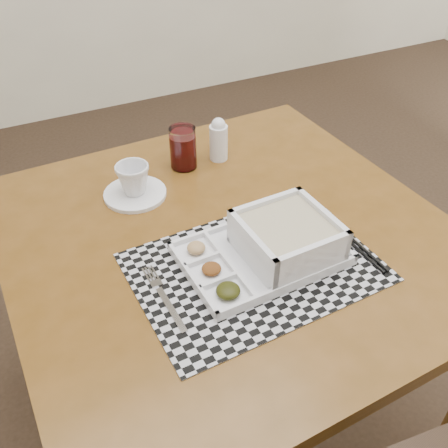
% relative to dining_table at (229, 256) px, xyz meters
% --- Properties ---
extents(dining_table, '(0.97, 0.97, 0.70)m').
position_rel_dining_table_xyz_m(dining_table, '(0.00, 0.00, 0.00)').
color(dining_table, '#51320E').
rests_on(dining_table, ground).
extents(placemat, '(0.49, 0.35, 0.00)m').
position_rel_dining_table_xyz_m(placemat, '(-0.01, -0.12, 0.07)').
color(placemat, '#AEAEB6').
rests_on(placemat, dining_table).
extents(serving_tray, '(0.33, 0.23, 0.09)m').
position_rel_dining_table_xyz_m(serving_tray, '(0.05, -0.12, 0.11)').
color(serving_tray, white).
rests_on(serving_tray, placemat).
extents(fork, '(0.02, 0.19, 0.00)m').
position_rel_dining_table_xyz_m(fork, '(-0.20, -0.12, 0.08)').
color(fork, silver).
rests_on(fork, placemat).
extents(spoon, '(0.04, 0.18, 0.01)m').
position_rel_dining_table_xyz_m(spoon, '(0.22, -0.06, 0.08)').
color(spoon, silver).
rests_on(spoon, placemat).
extents(chopsticks, '(0.02, 0.24, 0.01)m').
position_rel_dining_table_xyz_m(chopsticks, '(0.21, -0.14, 0.08)').
color(chopsticks, black).
rests_on(chopsticks, placemat).
extents(saucer, '(0.15, 0.15, 0.01)m').
position_rel_dining_table_xyz_m(saucer, '(-0.14, 0.22, 0.08)').
color(saucer, white).
rests_on(saucer, dining_table).
extents(cup, '(0.10, 0.10, 0.07)m').
position_rel_dining_table_xyz_m(cup, '(-0.14, 0.22, 0.12)').
color(cup, white).
rests_on(cup, saucer).
extents(juice_glass, '(0.07, 0.07, 0.11)m').
position_rel_dining_table_xyz_m(juice_glass, '(0.02, 0.29, 0.12)').
color(juice_glass, white).
rests_on(juice_glass, dining_table).
extents(creamer_bottle, '(0.05, 0.05, 0.12)m').
position_rel_dining_table_xyz_m(creamer_bottle, '(0.11, 0.29, 0.13)').
color(creamer_bottle, white).
rests_on(creamer_bottle, dining_table).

